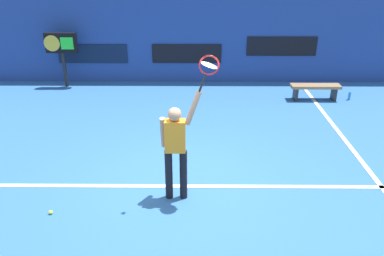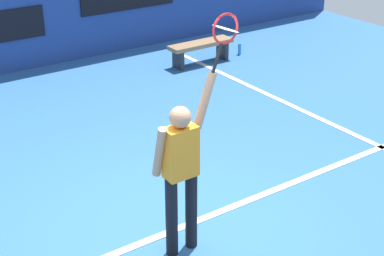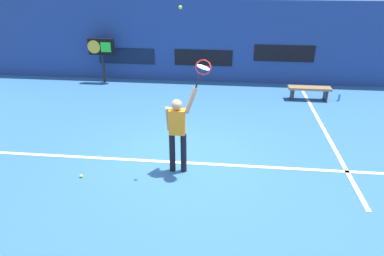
{
  "view_description": "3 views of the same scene",
  "coord_description": "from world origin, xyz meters",
  "px_view_note": "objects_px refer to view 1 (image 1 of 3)",
  "views": [
    {
      "loc": [
        0.27,
        -6.16,
        3.97
      ],
      "look_at": [
        0.22,
        0.19,
        1.05
      ],
      "focal_mm": 36.51,
      "sensor_mm": 36.0,
      "label": 1
    },
    {
      "loc": [
        -2.94,
        -4.79,
        3.94
      ],
      "look_at": [
        0.27,
        -0.17,
        1.27
      ],
      "focal_mm": 54.96,
      "sensor_mm": 36.0,
      "label": 2
    },
    {
      "loc": [
        0.95,
        -7.0,
        4.2
      ],
      "look_at": [
        0.25,
        -0.38,
        1.04
      ],
      "focal_mm": 32.57,
      "sensor_mm": 36.0,
      "label": 3
    }
  ],
  "objects_px": {
    "tennis_racket": "(208,67)",
    "water_bottle": "(349,96)",
    "court_bench": "(315,89)",
    "scoreboard_clock": "(61,45)",
    "spare_ball": "(51,212)",
    "tennis_player": "(176,146)"
  },
  "relations": [
    {
      "from": "scoreboard_clock",
      "to": "spare_ball",
      "type": "height_order",
      "value": "scoreboard_clock"
    },
    {
      "from": "tennis_racket",
      "to": "court_bench",
      "type": "relative_size",
      "value": 0.45
    },
    {
      "from": "water_bottle",
      "to": "court_bench",
      "type": "bearing_deg",
      "value": 180.0
    },
    {
      "from": "court_bench",
      "to": "tennis_racket",
      "type": "bearing_deg",
      "value": -123.5
    },
    {
      "from": "court_bench",
      "to": "water_bottle",
      "type": "relative_size",
      "value": 5.83
    },
    {
      "from": "tennis_racket",
      "to": "spare_ball",
      "type": "xyz_separation_m",
      "value": [
        -2.57,
        -0.5,
        -2.31
      ]
    },
    {
      "from": "tennis_racket",
      "to": "water_bottle",
      "type": "xyz_separation_m",
      "value": [
        4.25,
        4.9,
        -2.23
      ]
    },
    {
      "from": "court_bench",
      "to": "spare_ball",
      "type": "relative_size",
      "value": 20.59
    },
    {
      "from": "tennis_racket",
      "to": "scoreboard_clock",
      "type": "relative_size",
      "value": 0.37
    },
    {
      "from": "tennis_racket",
      "to": "water_bottle",
      "type": "distance_m",
      "value": 6.86
    },
    {
      "from": "tennis_racket",
      "to": "scoreboard_clock",
      "type": "distance_m",
      "value": 7.46
    },
    {
      "from": "scoreboard_clock",
      "to": "court_bench",
      "type": "height_order",
      "value": "scoreboard_clock"
    },
    {
      "from": "court_bench",
      "to": "scoreboard_clock",
      "type": "bearing_deg",
      "value": 171.37
    },
    {
      "from": "tennis_player",
      "to": "water_bottle",
      "type": "relative_size",
      "value": 8.22
    },
    {
      "from": "spare_ball",
      "to": "tennis_player",
      "type": "bearing_deg",
      "value": 13.78
    },
    {
      "from": "scoreboard_clock",
      "to": "spare_ball",
      "type": "xyz_separation_m",
      "value": [
        1.7,
        -6.54,
        -1.28
      ]
    },
    {
      "from": "court_bench",
      "to": "spare_ball",
      "type": "height_order",
      "value": "court_bench"
    },
    {
      "from": "scoreboard_clock",
      "to": "water_bottle",
      "type": "bearing_deg",
      "value": -7.62
    },
    {
      "from": "scoreboard_clock",
      "to": "water_bottle",
      "type": "xyz_separation_m",
      "value": [
        8.52,
        -1.14,
        -1.19
      ]
    },
    {
      "from": "scoreboard_clock",
      "to": "water_bottle",
      "type": "height_order",
      "value": "scoreboard_clock"
    },
    {
      "from": "tennis_player",
      "to": "court_bench",
      "type": "xyz_separation_m",
      "value": [
        3.76,
        4.89,
        -0.67
      ]
    },
    {
      "from": "scoreboard_clock",
      "to": "water_bottle",
      "type": "distance_m",
      "value": 8.68
    }
  ]
}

